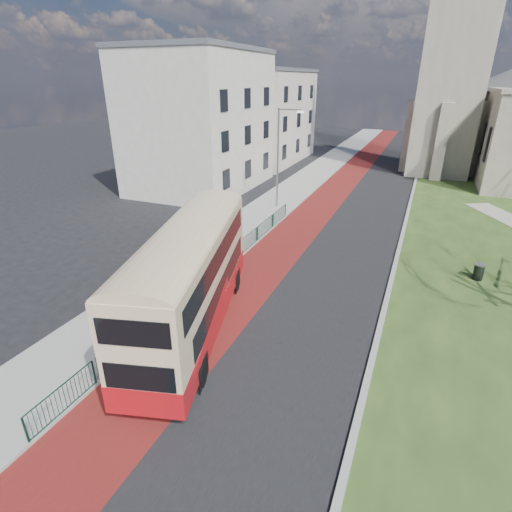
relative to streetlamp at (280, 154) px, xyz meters
The scene contains 13 objects.
ground 19.08m from the streetlamp, 76.42° to the right, with size 160.00×160.00×0.00m, color black.
road_carriageway 7.70m from the streetlamp, 18.88° to the left, with size 9.00×120.00×0.01m, color black.
bus_lane 5.91m from the streetlamp, 32.43° to the left, with size 3.40×120.00×0.01m, color #591414.
pavement_west 5.00m from the streetlamp, 108.07° to the left, with size 4.00×120.00×0.12m, color gray.
kerb_west 5.13m from the streetlamp, 56.03° to the left, with size 0.25×120.00×0.13m, color #999993.
kerb_east 12.07m from the streetlamp, 20.95° to the left, with size 0.25×80.00×0.13m, color #999993.
pedestrian_railing 14.64m from the streetlamp, 84.30° to the right, with size 0.07×24.00×1.12m.
gothic_church 27.55m from the streetlamp, 49.79° to the left, with size 16.38×18.00×40.00m.
street_block_near 10.62m from the streetlamp, 157.49° to the left, with size 10.30×14.30×13.00m.
street_block_far 22.24m from the streetlamp, 115.76° to the left, with size 10.30×16.30×11.50m.
streetlamp is the anchor object (origin of this frame).
bus 18.98m from the streetlamp, 81.42° to the right, with size 5.52×11.54×4.71m.
litter_bin 17.54m from the streetlamp, 29.76° to the right, with size 0.76×0.76×0.92m.
Camera 1 is at (6.82, -13.39, 10.23)m, focal length 28.00 mm.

